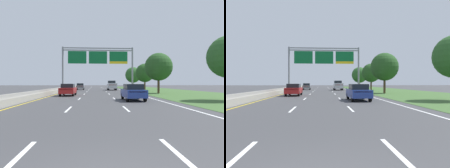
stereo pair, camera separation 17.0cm
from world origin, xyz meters
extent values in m
plane|color=#3D3D3F|center=(0.00, 35.00, 0.00)|extent=(220.00, 220.00, 0.00)
cube|color=white|center=(-1.85, 1.50, 0.00)|extent=(0.14, 3.00, 0.01)
cube|color=white|center=(-1.85, 10.50, 0.00)|extent=(0.14, 3.00, 0.01)
cube|color=white|center=(-1.85, 19.50, 0.00)|extent=(0.14, 3.00, 0.01)
cube|color=white|center=(-1.85, 28.50, 0.00)|extent=(0.14, 3.00, 0.01)
cube|color=white|center=(-1.85, 37.50, 0.00)|extent=(0.14, 3.00, 0.01)
cube|color=white|center=(-1.85, 46.50, 0.00)|extent=(0.14, 3.00, 0.01)
cube|color=white|center=(-1.85, 55.50, 0.00)|extent=(0.14, 3.00, 0.01)
cube|color=white|center=(-1.85, 64.50, 0.00)|extent=(0.14, 3.00, 0.01)
cube|color=white|center=(-1.85, 73.50, 0.00)|extent=(0.14, 3.00, 0.01)
cube|color=white|center=(-1.85, 82.50, 0.00)|extent=(0.14, 3.00, 0.01)
cube|color=white|center=(1.85, 1.50, 0.00)|extent=(0.14, 3.00, 0.01)
cube|color=white|center=(1.85, 10.50, 0.00)|extent=(0.14, 3.00, 0.01)
cube|color=white|center=(1.85, 19.50, 0.00)|extent=(0.14, 3.00, 0.01)
cube|color=white|center=(1.85, 28.50, 0.00)|extent=(0.14, 3.00, 0.01)
cube|color=white|center=(1.85, 37.50, 0.00)|extent=(0.14, 3.00, 0.01)
cube|color=white|center=(1.85, 46.50, 0.00)|extent=(0.14, 3.00, 0.01)
cube|color=white|center=(1.85, 55.50, 0.00)|extent=(0.14, 3.00, 0.01)
cube|color=white|center=(1.85, 64.50, 0.00)|extent=(0.14, 3.00, 0.01)
cube|color=white|center=(1.85, 73.50, 0.00)|extent=(0.14, 3.00, 0.01)
cube|color=white|center=(1.85, 82.50, 0.00)|extent=(0.14, 3.00, 0.01)
cube|color=white|center=(5.90, 35.00, 0.00)|extent=(0.16, 106.00, 0.01)
cube|color=gold|center=(-5.90, 35.00, 0.00)|extent=(0.16, 106.00, 0.01)
cube|color=#3D602D|center=(13.95, 35.00, 0.01)|extent=(14.00, 110.00, 0.02)
cube|color=#99968E|center=(-6.60, 35.00, 0.28)|extent=(0.60, 110.00, 0.55)
cube|color=#99968E|center=(-6.60, 35.00, 0.70)|extent=(0.25, 110.00, 0.30)
cylinder|color=gray|center=(-7.05, 41.77, 4.62)|extent=(0.36, 0.36, 9.24)
cylinder|color=gray|center=(7.65, 41.77, 4.62)|extent=(0.36, 0.36, 9.24)
cube|color=gray|center=(0.30, 41.77, 9.01)|extent=(14.70, 0.24, 0.20)
cube|color=gray|center=(0.30, 41.77, 8.56)|extent=(14.70, 0.24, 0.20)
cube|color=#0C602D|center=(-4.03, 41.59, 7.03)|extent=(3.83, 0.12, 2.61)
cube|color=#0C602D|center=(0.30, 41.59, 7.03)|extent=(3.83, 0.12, 2.61)
cube|color=#0C602D|center=(4.63, 41.59, 7.28)|extent=(3.83, 0.12, 2.11)
cube|color=yellow|center=(4.63, 41.59, 5.98)|extent=(3.83, 0.12, 0.50)
cube|color=#B2B5BA|center=(3.55, 46.15, 0.92)|extent=(2.01, 5.40, 1.00)
cube|color=black|center=(3.55, 47.00, 1.81)|extent=(1.72, 1.90, 0.78)
cube|color=#B21414|center=(3.55, 43.49, 1.22)|extent=(1.68, 0.08, 0.12)
cube|color=#B2B5BA|center=(3.55, 44.42, 1.52)|extent=(2.00, 1.95, 0.20)
cylinder|color=black|center=(2.70, 47.98, 0.42)|extent=(0.30, 0.84, 0.84)
cylinder|color=black|center=(4.40, 47.98, 0.42)|extent=(0.30, 0.84, 0.84)
cylinder|color=black|center=(2.70, 44.31, 0.42)|extent=(0.30, 0.84, 0.84)
cylinder|color=black|center=(4.40, 44.31, 0.42)|extent=(0.30, 0.84, 0.84)
cube|color=slate|center=(-3.95, 49.12, 0.69)|extent=(1.89, 4.43, 0.72)
cube|color=black|center=(-3.95, 49.07, 1.31)|extent=(1.60, 2.32, 0.52)
cube|color=#B21414|center=(-3.92, 46.96, 0.91)|extent=(1.53, 0.10, 0.12)
cylinder|color=black|center=(-4.77, 50.61, 0.33)|extent=(0.23, 0.66, 0.66)
cylinder|color=black|center=(-3.17, 50.63, 0.33)|extent=(0.23, 0.66, 0.66)
cylinder|color=black|center=(-4.73, 47.62, 0.33)|extent=(0.23, 0.66, 0.66)
cylinder|color=black|center=(-3.13, 47.64, 0.33)|extent=(0.23, 0.66, 0.66)
cube|color=navy|center=(3.46, 17.03, 0.69)|extent=(1.92, 4.44, 0.72)
cube|color=black|center=(3.46, 16.98, 1.31)|extent=(1.62, 2.33, 0.52)
cube|color=#B21414|center=(3.51, 14.87, 0.91)|extent=(1.53, 0.11, 0.12)
cylinder|color=black|center=(2.63, 18.50, 0.33)|extent=(0.23, 0.66, 0.66)
cylinder|color=black|center=(4.23, 18.54, 0.33)|extent=(0.23, 0.66, 0.66)
cylinder|color=black|center=(2.69, 15.51, 0.33)|extent=(0.23, 0.66, 0.66)
cylinder|color=black|center=(4.29, 15.55, 0.33)|extent=(0.23, 0.66, 0.66)
cube|color=maroon|center=(-3.75, 24.98, 0.69)|extent=(1.84, 4.41, 0.72)
cube|color=black|center=(-3.75, 24.93, 1.31)|extent=(1.57, 2.31, 0.52)
cube|color=#B21414|center=(-3.76, 22.82, 0.91)|extent=(1.53, 0.09, 0.12)
cylinder|color=black|center=(-4.54, 26.48, 0.33)|extent=(0.22, 0.66, 0.66)
cylinder|color=black|center=(-2.94, 26.47, 0.33)|extent=(0.22, 0.66, 0.66)
cylinder|color=black|center=(-4.55, 23.49, 0.33)|extent=(0.22, 0.66, 0.66)
cylinder|color=black|center=(-2.95, 23.48, 0.33)|extent=(0.22, 0.66, 0.66)
cylinder|color=#4C3823|center=(9.98, 30.44, 1.24)|extent=(0.36, 0.36, 2.48)
sphere|color=#234C1E|center=(9.98, 30.44, 4.28)|extent=(4.50, 4.50, 4.50)
cylinder|color=#4C3823|center=(11.45, 46.51, 1.14)|extent=(0.36, 0.36, 2.28)
sphere|color=#234C1E|center=(11.45, 46.51, 4.05)|extent=(4.43, 4.43, 4.43)
cylinder|color=#4C3823|center=(11.68, 63.95, 1.10)|extent=(0.36, 0.36, 2.20)
sphere|color=#285623|center=(11.68, 63.95, 4.21)|extent=(5.02, 5.02, 5.02)
camera|label=1|loc=(-0.08, -3.21, 1.69)|focal=34.07mm
camera|label=2|loc=(0.08, -3.22, 1.69)|focal=34.07mm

